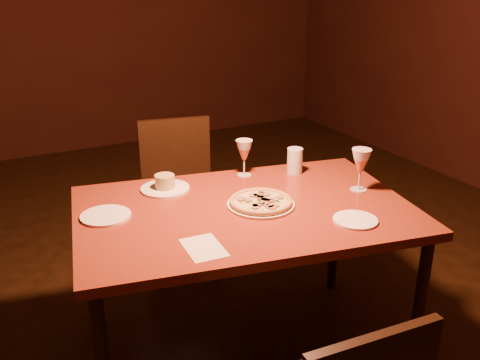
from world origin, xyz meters
name	(u,v)px	position (x,y,z in m)	size (l,w,h in m)	color
floor	(194,356)	(0.00, 0.00, 0.00)	(7.00, 7.00, 0.00)	#311D10
dining_table	(245,222)	(0.23, -0.08, 0.71)	(1.60, 1.19, 0.78)	maroon
chair_far	(180,187)	(0.30, 0.88, 0.51)	(0.52, 0.52, 0.91)	black
pizza_plate	(261,202)	(0.30, -0.10, 0.79)	(0.30, 0.30, 0.03)	white
ramekin_saucer	(165,185)	(-0.01, 0.27, 0.80)	(0.23, 0.23, 0.07)	white
wine_glass_far	(244,158)	(0.41, 0.26, 0.87)	(0.08, 0.08, 0.19)	#C27151
wine_glass_right	(360,170)	(0.80, -0.16, 0.88)	(0.09, 0.09, 0.20)	#C27151
water_tumbler	(295,161)	(0.66, 0.17, 0.84)	(0.08, 0.08, 0.13)	silver
side_plate_left	(106,216)	(-0.33, 0.10, 0.78)	(0.21, 0.21, 0.01)	white
side_plate_near	(355,220)	(0.57, -0.42, 0.78)	(0.18, 0.18, 0.01)	white
menu_card	(204,248)	(-0.08, -0.33, 0.78)	(0.14, 0.20, 0.00)	silver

